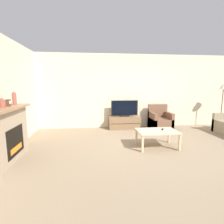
# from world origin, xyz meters

# --- Properties ---
(ground_plane) EXTENTS (24.00, 24.00, 0.00)m
(ground_plane) POSITION_xyz_m (0.00, 0.00, 0.00)
(ground_plane) COLOR #89755B
(wall_back) EXTENTS (12.00, 0.06, 2.70)m
(wall_back) POSITION_xyz_m (0.00, 2.35, 1.35)
(wall_back) COLOR beige
(wall_back) RESTS_ON ground
(wall_left) EXTENTS (0.06, 12.00, 2.70)m
(wall_left) POSITION_xyz_m (-3.61, 0.00, 1.35)
(wall_left) COLOR beige
(wall_left) RESTS_ON ground
(fireplace) EXTENTS (0.45, 1.52, 1.13)m
(fireplace) POSITION_xyz_m (-3.42, -0.35, 0.58)
(fireplace) COLOR tan
(fireplace) RESTS_ON ground
(mantel_vase_centre_left) EXTENTS (0.11, 0.11, 0.20)m
(mantel_vase_centre_left) POSITION_xyz_m (-3.40, -0.47, 1.22)
(mantel_vase_centre_left) COLOR #994C3D
(mantel_vase_centre_left) RESTS_ON fireplace
(mantel_vase_right) EXTENTS (0.09, 0.09, 0.30)m
(mantel_vase_right) POSITION_xyz_m (-3.40, 0.10, 1.27)
(mantel_vase_right) COLOR #994C3D
(mantel_vase_right) RESTS_ON fireplace
(mantel_clock) EXTENTS (0.08, 0.11, 0.15)m
(mantel_clock) POSITION_xyz_m (-3.40, -0.20, 1.21)
(mantel_clock) COLOR brown
(mantel_clock) RESTS_ON fireplace
(tv_stand) EXTENTS (1.13, 0.45, 0.45)m
(tv_stand) POSITION_xyz_m (-0.47, 2.06, 0.23)
(tv_stand) COLOR brown
(tv_stand) RESTS_ON ground
(tv) EXTENTS (0.96, 0.18, 0.58)m
(tv) POSITION_xyz_m (-0.47, 2.06, 0.72)
(tv) COLOR black
(tv) RESTS_ON tv_stand
(armchair) EXTENTS (0.70, 0.76, 0.87)m
(armchair) POSITION_xyz_m (0.79, 1.84, 0.29)
(armchair) COLOR brown
(armchair) RESTS_ON ground
(coffee_table) EXTENTS (1.01, 0.68, 0.44)m
(coffee_table) POSITION_xyz_m (0.00, 0.05, 0.38)
(coffee_table) COLOR #CCB289
(coffee_table) RESTS_ON ground
(remote) EXTENTS (0.11, 0.15, 0.02)m
(remote) POSITION_xyz_m (0.17, 0.12, 0.45)
(remote) COLOR black
(remote) RESTS_ON coffee_table
(floor_lamp) EXTENTS (0.30, 0.30, 1.65)m
(floor_lamp) POSITION_xyz_m (3.05, 1.70, 1.39)
(floor_lamp) COLOR black
(floor_lamp) RESTS_ON ground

